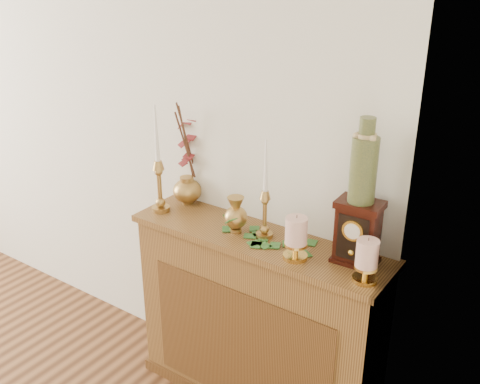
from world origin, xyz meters
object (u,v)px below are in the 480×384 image
Objects in this scene: mantel_clock at (357,233)px; candlestick_left at (159,178)px; candlestick_center at (265,206)px; ginger_jar at (188,156)px; bud_vase at (236,215)px; ceramic_vase at (364,165)px.

candlestick_left is at bearing -177.44° from mantel_clock.
ginger_jar is (-0.53, 0.12, 0.09)m from candlestick_center.
ginger_jar is at bearing 167.02° from candlestick_center.
ginger_jar is at bearing 158.63° from bud_vase.
candlestick_left is 3.10× the size of bud_vase.
ginger_jar is at bearing 174.48° from ceramic_vase.
bud_vase is 0.56m from mantel_clock.
bud_vase is (0.43, 0.03, -0.09)m from candlestick_left.
ginger_jar is 1.95× the size of mantel_clock.
ceramic_vase is (-0.00, 0.00, 0.29)m from mantel_clock.
candlestick_left is at bearing -174.87° from ceramic_vase.
candlestick_left is at bearing -176.59° from bud_vase.
mantel_clock is (0.99, 0.09, -0.04)m from candlestick_left.
mantel_clock is at bearing -87.57° from ceramic_vase.
ceramic_vase is (0.42, 0.03, 0.27)m from candlestick_center.
mantel_clock is at bearing 4.98° from candlestick_left.
candlestick_center is at bearing 5.93° from candlestick_left.
candlestick_left is at bearing -174.07° from candlestick_center.
bud_vase is at bearing -21.37° from ginger_jar.
ceramic_vase reaches higher than candlestick_left.
candlestick_left reaches higher than mantel_clock.
bud_vase is at bearing 3.41° from candlestick_left.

